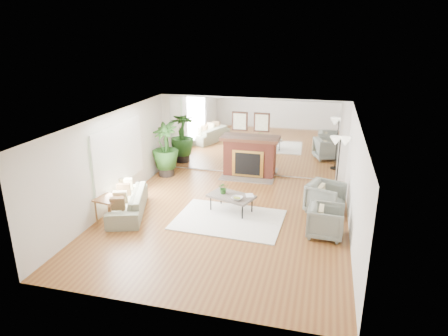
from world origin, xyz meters
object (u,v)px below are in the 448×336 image
(armchair_back, at_px, (325,197))
(armchair_front, at_px, (326,221))
(fireplace, at_px, (249,157))
(potted_ficus, at_px, (165,148))
(side_table, at_px, (109,202))
(sofa, at_px, (128,203))
(floor_lamp, at_px, (340,146))
(coffee_table, at_px, (231,197))

(armchair_back, relative_size, armchair_front, 1.08)
(fireplace, xyz_separation_m, armchair_front, (2.45, -3.49, -0.30))
(armchair_front, xyz_separation_m, potted_ficus, (-5.05, 2.92, 0.57))
(side_table, bearing_deg, sofa, 69.95)
(fireplace, relative_size, floor_lamp, 1.18)
(side_table, height_order, potted_ficus, potted_ficus)
(armchair_back, height_order, potted_ficus, potted_ficus)
(side_table, xyz_separation_m, potted_ficus, (0.05, 3.48, 0.40))
(sofa, relative_size, armchair_front, 2.54)
(side_table, distance_m, floor_lamp, 6.20)
(potted_ficus, relative_size, floor_lamp, 1.00)
(floor_lamp, bearing_deg, armchair_front, -95.88)
(armchair_back, distance_m, floor_lamp, 1.55)
(coffee_table, distance_m, potted_ficus, 3.50)
(armchair_front, bearing_deg, armchair_back, 4.76)
(armchair_back, bearing_deg, armchair_front, -159.10)
(fireplace, relative_size, side_table, 3.20)
(coffee_table, bearing_deg, armchair_front, -17.08)
(fireplace, distance_m, armchair_front, 4.28)
(armchair_front, distance_m, potted_ficus, 5.86)
(coffee_table, distance_m, sofa, 2.65)
(armchair_front, distance_m, floor_lamp, 2.67)
(sofa, relative_size, potted_ficus, 1.17)
(sofa, distance_m, floor_lamp, 5.82)
(coffee_table, xyz_separation_m, sofa, (-2.53, -0.75, -0.12))
(armchair_back, xyz_separation_m, potted_ficus, (-5.02, 1.57, 0.54))
(coffee_table, xyz_separation_m, armchair_back, (2.33, 0.62, -0.03))
(potted_ficus, bearing_deg, side_table, -90.82)
(fireplace, xyz_separation_m, side_table, (-2.65, -4.06, -0.13))
(fireplace, distance_m, coffee_table, 2.78)
(coffee_table, height_order, potted_ficus, potted_ficus)
(armchair_back, height_order, side_table, armchair_back)
(sofa, xyz_separation_m, armchair_front, (4.90, 0.02, 0.07))
(fireplace, height_order, armchair_back, fireplace)
(sofa, xyz_separation_m, armchair_back, (4.87, 1.36, 0.10))
(coffee_table, height_order, floor_lamp, floor_lamp)
(armchair_front, distance_m, side_table, 5.14)
(potted_ficus, bearing_deg, floor_lamp, -5.44)
(coffee_table, relative_size, floor_lamp, 0.75)
(armchair_front, xyz_separation_m, side_table, (-5.10, -0.57, 0.17))
(fireplace, bearing_deg, armchair_back, -41.66)
(sofa, height_order, armchair_back, armchair_back)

